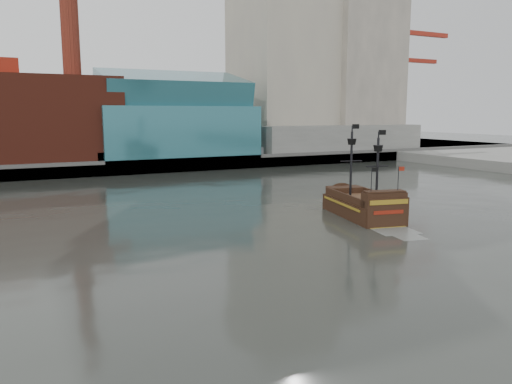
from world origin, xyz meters
TOP-DOWN VIEW (x-y plane):
  - ground at (0.00, 0.00)m, footprint 400.00×400.00m
  - promenade_far at (0.00, 92.00)m, footprint 220.00×60.00m
  - seawall at (0.00, 62.50)m, footprint 220.00×1.00m
  - skyline at (5.21, 84.56)m, footprint 149.00×45.00m
  - crane_a at (78.63, 82.00)m, footprint 22.50×4.00m
  - crane_b at (88.23, 92.00)m, footprint 19.10×4.00m
  - pirate_ship at (12.73, 15.29)m, footprint 6.82×14.27m

SIDE VIEW (x-z plane):
  - ground at x=0.00m, z-range 0.00..0.00m
  - pirate_ship at x=12.73m, z-range -4.21..6.07m
  - promenade_far at x=0.00m, z-range 0.00..2.00m
  - seawall at x=0.00m, z-range 0.00..2.60m
  - crane_b at x=88.23m, z-range 2.45..28.70m
  - crane_a at x=78.63m, z-range 2.99..35.24m
  - skyline at x=5.21m, z-range -6.45..55.55m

